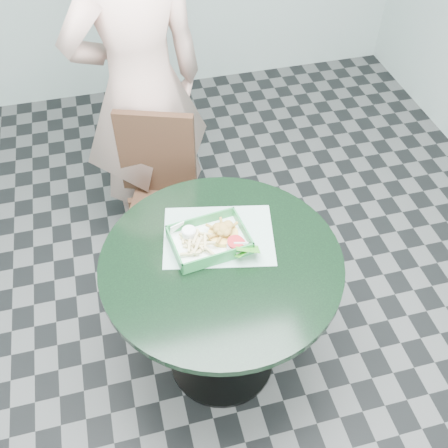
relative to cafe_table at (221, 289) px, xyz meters
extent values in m
cube|color=#303335|center=(0.00, 0.00, -0.58)|extent=(4.00, 5.00, 0.02)
cylinder|color=black|center=(0.00, 0.00, -0.57)|extent=(0.50, 0.50, 0.02)
cylinder|color=black|center=(0.00, 0.00, -0.20)|extent=(0.09, 0.09, 0.70)
cylinder|color=#1B3325|center=(0.00, 0.00, 0.15)|extent=(0.94, 0.94, 0.03)
cube|color=#32190C|center=(-0.13, 0.61, -0.13)|extent=(0.38, 0.38, 0.04)
cube|color=#32190C|center=(-0.13, 0.78, 0.12)|extent=(0.38, 0.04, 0.46)
cube|color=#32190C|center=(-0.29, 0.44, -0.37)|extent=(0.04, 0.04, 0.43)
cube|color=#32190C|center=(0.03, 0.44, -0.37)|extent=(0.04, 0.04, 0.43)
cube|color=#32190C|center=(-0.29, 0.77, -0.37)|extent=(0.04, 0.04, 0.43)
cube|color=#32190C|center=(0.03, 0.77, -0.37)|extent=(0.04, 0.04, 0.43)
imported|color=#CA9E91|center=(-0.15, 0.98, 0.58)|extent=(0.94, 0.72, 2.32)
cube|color=#92B5A9|center=(0.02, 0.12, 0.17)|extent=(0.49, 0.41, 0.00)
cube|color=#277D3E|center=(-0.03, 0.08, 0.18)|extent=(0.29, 0.21, 0.01)
cube|color=white|center=(-0.03, 0.08, 0.18)|extent=(0.28, 0.20, 0.00)
cube|color=#277D3E|center=(-0.03, 0.18, 0.21)|extent=(0.29, 0.01, 0.05)
cube|color=#277D3E|center=(-0.03, -0.02, 0.21)|extent=(0.29, 0.01, 0.05)
cube|color=#277D3E|center=(0.11, 0.08, 0.21)|extent=(0.01, 0.21, 0.05)
cube|color=#277D3E|center=(-0.17, 0.08, 0.21)|extent=(0.01, 0.21, 0.05)
cylinder|color=gold|center=(0.03, 0.09, 0.20)|extent=(0.12, 0.12, 0.02)
cylinder|color=silver|center=(-0.09, 0.13, 0.22)|extent=(0.06, 0.06, 0.03)
cylinder|color=white|center=(-0.09, 0.13, 0.23)|extent=(0.05, 0.05, 0.00)
cylinder|color=silver|center=(0.06, 0.01, 0.20)|extent=(0.08, 0.08, 0.02)
torus|color=white|center=(0.06, 0.01, 0.21)|extent=(0.07, 0.07, 0.01)
cylinder|color=red|center=(0.06, 0.01, 0.22)|extent=(0.06, 0.06, 0.01)
camera|label=1|loc=(-0.31, -1.23, 1.74)|focal=42.00mm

